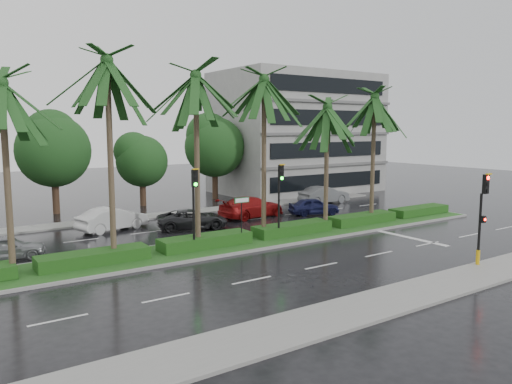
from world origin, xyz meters
TOP-DOWN VIEW (x-y plane):
  - ground at (0.00, 0.00)m, footprint 120.00×120.00m
  - near_sidewalk at (0.00, -10.20)m, footprint 40.00×2.40m
  - far_sidewalk at (0.00, 12.00)m, footprint 40.00×2.00m
  - median at (0.00, 1.00)m, footprint 36.00×4.00m
  - hedge at (0.00, 1.00)m, footprint 35.20×1.40m
  - lane_markings at (3.04, -0.43)m, footprint 34.00×13.06m
  - palm_row at (-1.25, 1.02)m, footprint 26.30×4.20m
  - signal_near at (6.00, -9.39)m, footprint 0.34×0.45m
  - signal_median_left at (-4.00, 0.30)m, footprint 0.34×0.42m
  - signal_median_right at (1.50, 0.30)m, footprint 0.34×0.42m
  - street_sign at (-1.00, 0.48)m, footprint 0.95×0.09m
  - bg_trees at (1.58, 17.59)m, footprint 32.85×5.51m
  - building at (17.00, 18.00)m, footprint 16.00×10.00m
  - car_silver at (-12.25, 4.76)m, footprint 2.12×3.89m
  - car_white at (-5.50, 8.82)m, footprint 2.69×4.81m
  - car_darkgrey at (-1.00, 6.39)m, footprint 3.31×5.01m
  - car_red at (4.50, 7.73)m, footprint 2.92×5.58m
  - car_blue at (9.00, 5.95)m, footprint 2.70×4.11m
  - car_grey at (13.50, 9.79)m, footprint 1.86×4.66m

SIDE VIEW (x-z plane):
  - ground at x=0.00m, z-range 0.00..0.00m
  - lane_markings at x=3.04m, z-range 0.00..0.01m
  - near_sidewalk at x=0.00m, z-range 0.00..0.12m
  - far_sidewalk at x=0.00m, z-range 0.00..0.12m
  - median at x=0.00m, z-range 0.00..0.16m
  - hedge at x=0.00m, z-range 0.15..0.75m
  - car_silver at x=-12.25m, z-range 0.00..1.25m
  - car_darkgrey at x=-1.00m, z-range 0.00..1.28m
  - car_blue at x=9.00m, z-range 0.00..1.30m
  - car_white at x=-5.50m, z-range 0.00..1.50m
  - car_grey at x=13.50m, z-range 0.00..1.51m
  - car_red at x=4.50m, z-range 0.00..1.54m
  - street_sign at x=-1.00m, z-range 0.82..3.42m
  - signal_near at x=6.00m, z-range 0.32..4.68m
  - signal_median_left at x=-4.00m, z-range 0.82..5.18m
  - signal_median_right at x=1.50m, z-range 0.82..5.18m
  - bg_trees at x=1.58m, z-range 0.84..8.80m
  - building at x=17.00m, z-range 0.00..12.00m
  - palm_row at x=-1.25m, z-range 3.00..13.34m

